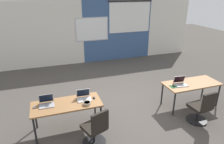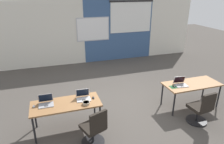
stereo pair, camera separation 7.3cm
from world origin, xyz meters
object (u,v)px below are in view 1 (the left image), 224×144
desk_near_right (191,85)px  chair_near_right_inner (201,110)px  desk_near_left (67,106)px  mouse_near_right_inner (174,86)px  laptop_near_left_end (47,103)px  mouse_near_left_end (34,107)px  laptop_near_left_inner (84,97)px  chair_near_left_inner (96,131)px  snack_bowl (87,103)px  laptop_near_right_inner (181,83)px  mouse_near_left_inner (94,98)px

desk_near_right → chair_near_right_inner: size_ratio=1.74×
desk_near_left → mouse_near_right_inner: (2.88, -0.04, 0.08)m
desk_near_right → laptop_near_left_end: (-3.94, 0.09, 0.11)m
desk_near_left → mouse_near_left_end: size_ratio=14.96×
desk_near_right → laptop_near_left_inner: (-3.07, 0.08, 0.11)m
mouse_near_right_inner → mouse_near_left_end: (-3.59, 0.09, -0.00)m
desk_near_left → laptop_near_left_inner: laptop_near_left_inner is taller
chair_near_left_inner → laptop_near_left_inner: bearing=-105.1°
desk_near_left → laptop_near_left_inner: 0.45m
mouse_near_right_inner → snack_bowl: bearing=-176.5°
laptop_near_right_inner → mouse_near_right_inner: size_ratio=3.31×
desk_near_left → desk_near_right: 3.50m
desk_near_right → mouse_near_left_inner: bearing=179.3°
desk_near_left → mouse_near_right_inner: size_ratio=14.52×
desk_near_left → mouse_near_left_end: (-0.70, 0.05, 0.08)m
chair_near_left_inner → chair_near_right_inner: same height
mouse_near_right_inner → laptop_near_right_inner: bearing=11.6°
snack_bowl → chair_near_right_inner: bearing=-12.3°
mouse_near_left_inner → mouse_near_left_end: size_ratio=0.97×
chair_near_left_inner → chair_near_right_inner: bearing=159.0°
chair_near_right_inner → laptop_near_left_inner: bearing=-22.3°
mouse_near_left_end → chair_near_right_inner: bearing=-12.1°
laptop_near_left_inner → mouse_near_left_end: laptop_near_left_inner is taller
desk_near_left → laptop_near_right_inner: laptop_near_right_inner is taller
mouse_near_right_inner → laptop_near_left_end: (-3.32, 0.13, 0.03)m
chair_near_left_inner → laptop_near_left_end: (-0.93, 0.82, 0.39)m
desk_near_left → chair_near_right_inner: chair_near_right_inner is taller
desk_near_right → snack_bowl: size_ratio=9.01×
laptop_near_left_inner → chair_near_right_inner: laptop_near_left_inner is taller
laptop_near_right_inner → laptop_near_left_end: (-3.56, 0.08, 0.00)m
mouse_near_left_inner → desk_near_right: bearing=-0.7°
chair_near_right_inner → mouse_near_left_inner: bearing=-22.8°
desk_near_left → laptop_near_left_end: 0.46m
desk_near_left → snack_bowl: 0.49m
chair_near_left_inner → chair_near_right_inner: 2.71m
mouse_near_left_inner → laptop_near_left_end: 1.10m
desk_near_left → mouse_near_left_end: mouse_near_left_end is taller
chair_near_right_inner → snack_bowl: (-2.76, 0.60, 0.38)m
desk_near_left → laptop_near_right_inner: 3.13m
desk_near_right → mouse_near_right_inner: 0.62m
mouse_near_right_inner → chair_near_right_inner: bearing=-66.8°
laptop_near_left_end → snack_bowl: size_ratio=1.88×
mouse_near_left_inner → chair_near_left_inner: chair_near_left_inner is taller
laptop_near_left_end → snack_bowl: bearing=-16.8°
chair_near_right_inner → laptop_near_right_inner: bearing=-89.3°
mouse_near_left_inner → mouse_near_left_end: same height
laptop_near_left_end → mouse_near_right_inner: bearing=-1.6°
mouse_near_left_inner → desk_near_left: bearing=-177.2°
chair_near_left_inner → mouse_near_right_inner: size_ratio=8.35×
desk_near_right → mouse_near_right_inner: (-0.62, -0.04, 0.08)m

